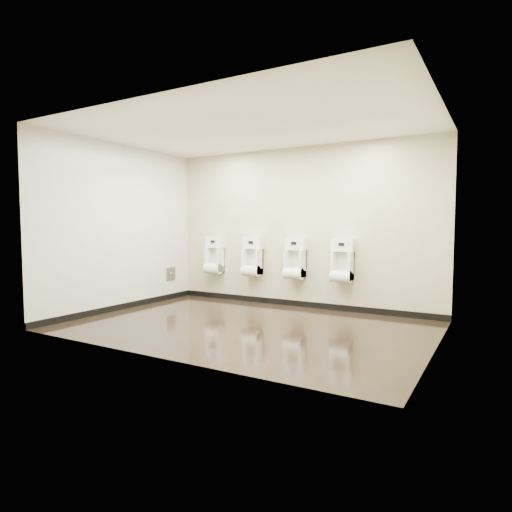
{
  "coord_description": "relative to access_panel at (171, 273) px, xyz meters",
  "views": [
    {
      "loc": [
        3.14,
        -5.14,
        1.42
      ],
      "look_at": [
        -0.17,
        0.55,
        0.96
      ],
      "focal_mm": 30.0,
      "sensor_mm": 36.0,
      "label": 1
    }
  ],
  "objects": [
    {
      "name": "ground",
      "position": [
        2.48,
        -1.2,
        -0.5
      ],
      "size": [
        5.0,
        3.5,
        0.0
      ],
      "primitive_type": "cube",
      "color": "black",
      "rests_on": "ground"
    },
    {
      "name": "ceiling",
      "position": [
        2.48,
        -1.2,
        2.3
      ],
      "size": [
        5.0,
        3.5,
        0.0
      ],
      "primitive_type": "cube",
      "color": "white"
    },
    {
      "name": "back_wall",
      "position": [
        2.48,
        0.55,
        0.9
      ],
      "size": [
        5.0,
        0.02,
        2.8
      ],
      "primitive_type": "cube",
      "color": "#B8B492",
      "rests_on": "ground"
    },
    {
      "name": "front_wall",
      "position": [
        2.48,
        -2.95,
        0.9
      ],
      "size": [
        5.0,
        0.02,
        2.8
      ],
      "primitive_type": "cube",
      "color": "#B8B492",
      "rests_on": "ground"
    },
    {
      "name": "left_wall",
      "position": [
        -0.02,
        -1.2,
        0.9
      ],
      "size": [
        0.02,
        3.5,
        2.8
      ],
      "primitive_type": "cube",
      "color": "#B8B492",
      "rests_on": "ground"
    },
    {
      "name": "right_wall",
      "position": [
        4.98,
        -1.2,
        0.9
      ],
      "size": [
        0.02,
        3.5,
        2.8
      ],
      "primitive_type": "cube",
      "color": "#B8B492",
      "rests_on": "ground"
    },
    {
      "name": "tile_overlay_left",
      "position": [
        -0.01,
        -1.2,
        0.9
      ],
      "size": [
        0.01,
        3.5,
        2.8
      ],
      "primitive_type": "cube",
      "color": "silver",
      "rests_on": "ground"
    },
    {
      "name": "skirting_back",
      "position": [
        2.48,
        0.54,
        -0.45
      ],
      "size": [
        5.0,
        0.02,
        0.1
      ],
      "primitive_type": "cube",
      "color": "black",
      "rests_on": "ground"
    },
    {
      "name": "skirting_left",
      "position": [
        -0.01,
        -1.2,
        -0.45
      ],
      "size": [
        0.02,
        3.5,
        0.1
      ],
      "primitive_type": "cube",
      "color": "black",
      "rests_on": "ground"
    },
    {
      "name": "access_panel",
      "position": [
        0.0,
        0.0,
        0.0
      ],
      "size": [
        0.04,
        0.25,
        0.25
      ],
      "color": "#9E9EA3",
      "rests_on": "left_wall"
    },
    {
      "name": "urinal_0",
      "position": [
        0.75,
        0.42,
        0.3
      ],
      "size": [
        0.38,
        0.28,
        0.7
      ],
      "color": "white",
      "rests_on": "back_wall"
    },
    {
      "name": "urinal_1",
      "position": [
        1.6,
        0.42,
        0.3
      ],
      "size": [
        0.38,
        0.28,
        0.7
      ],
      "color": "white",
      "rests_on": "back_wall"
    },
    {
      "name": "urinal_2",
      "position": [
        2.47,
        0.42,
        0.3
      ],
      "size": [
        0.38,
        0.28,
        0.7
      ],
      "color": "white",
      "rests_on": "back_wall"
    },
    {
      "name": "urinal_3",
      "position": [
        3.33,
        0.42,
        0.3
      ],
      "size": [
        0.38,
        0.28,
        0.7
      ],
      "color": "white",
      "rests_on": "back_wall"
    }
  ]
}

